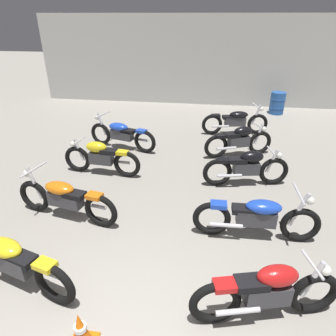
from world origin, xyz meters
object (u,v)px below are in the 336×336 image
(motorcycle_right_row_1, at_px, (257,216))
(motorcycle_right_row_4, at_px, (236,121))
(motorcycle_right_row_2, at_px, (247,167))
(motorcycle_right_row_3, at_px, (239,140))
(oil_drum, at_px, (277,103))
(traffic_cone, at_px, (81,331))
(motorcycle_left_row_2, at_px, (101,157))
(motorcycle_left_row_0, at_px, (12,260))
(motorcycle_left_row_3, at_px, (122,134))
(motorcycle_right_row_0, at_px, (268,291))
(motorcycle_left_row_1, at_px, (65,198))

(motorcycle_right_row_1, relative_size, motorcycle_right_row_4, 1.01)
(motorcycle_right_row_2, bearing_deg, motorcycle_right_row_3, 92.51)
(motorcycle_right_row_2, bearing_deg, oil_drum, 74.44)
(motorcycle_right_row_3, bearing_deg, traffic_cone, -110.08)
(motorcycle_left_row_2, xyz_separation_m, traffic_cone, (1.25, -4.23, -0.20))
(motorcycle_left_row_2, relative_size, motorcycle_right_row_1, 0.91)
(motorcycle_left_row_0, height_order, motorcycle_right_row_4, same)
(motorcycle_left_row_3, bearing_deg, motorcycle_right_row_0, -56.68)
(motorcycle_left_row_3, distance_m, motorcycle_right_row_3, 3.34)
(motorcycle_left_row_3, height_order, motorcycle_right_row_3, motorcycle_left_row_3)
(motorcycle_right_row_3, height_order, traffic_cone, motorcycle_right_row_3)
(motorcycle_left_row_0, bearing_deg, motorcycle_right_row_3, 55.88)
(traffic_cone, bearing_deg, motorcycle_right_row_4, 74.35)
(motorcycle_left_row_0, height_order, motorcycle_left_row_1, same)
(motorcycle_left_row_2, bearing_deg, oil_drum, 49.34)
(motorcycle_right_row_0, bearing_deg, motorcycle_right_row_1, 88.31)
(motorcycle_left_row_0, distance_m, motorcycle_right_row_1, 3.87)
(motorcycle_right_row_0, height_order, traffic_cone, motorcycle_right_row_0)
(traffic_cone, bearing_deg, motorcycle_right_row_3, 69.92)
(motorcycle_left_row_2, height_order, motorcycle_right_row_0, same)
(motorcycle_left_row_2, distance_m, oil_drum, 7.85)
(motorcycle_left_row_0, height_order, motorcycle_right_row_1, same)
(traffic_cone, bearing_deg, motorcycle_left_row_1, 118.51)
(motorcycle_right_row_2, xyz_separation_m, traffic_cone, (-2.20, -4.20, -0.20))
(traffic_cone, bearing_deg, motorcycle_left_row_0, 150.35)
(motorcycle_right_row_3, bearing_deg, motorcycle_right_row_2, -87.49)
(oil_drum, xyz_separation_m, traffic_cone, (-3.87, -10.18, -0.17))
(motorcycle_left_row_1, bearing_deg, motorcycle_right_row_2, 27.38)
(motorcycle_right_row_2, bearing_deg, motorcycle_left_row_2, 179.47)
(motorcycle_left_row_2, bearing_deg, motorcycle_right_row_1, -28.88)
(motorcycle_left_row_3, xyz_separation_m, motorcycle_right_row_1, (3.43, -3.55, 0.00))
(motorcycle_left_row_3, distance_m, motorcycle_right_row_2, 3.80)
(motorcycle_right_row_0, distance_m, motorcycle_right_row_1, 1.60)
(motorcycle_left_row_1, height_order, motorcycle_left_row_3, same)
(oil_drum, bearing_deg, motorcycle_left_row_2, -130.66)
(motorcycle_left_row_0, height_order, motorcycle_left_row_2, motorcycle_left_row_0)
(motorcycle_right_row_0, xyz_separation_m, motorcycle_right_row_4, (-0.05, 6.86, -0.01))
(motorcycle_left_row_0, relative_size, motorcycle_right_row_1, 0.97)
(motorcycle_right_row_1, distance_m, oil_drum, 8.04)
(motorcycle_right_row_0, xyz_separation_m, motorcycle_right_row_2, (0.03, 3.48, 0.00))
(motorcycle_left_row_1, xyz_separation_m, motorcycle_right_row_0, (3.47, -1.67, 0.01))
(motorcycle_left_row_2, relative_size, motorcycle_left_row_3, 0.93)
(motorcycle_left_row_0, bearing_deg, motorcycle_right_row_1, 23.96)
(motorcycle_right_row_2, bearing_deg, motorcycle_left_row_1, -152.62)
(motorcycle_left_row_0, bearing_deg, motorcycle_left_row_1, 89.47)
(motorcycle_left_row_1, bearing_deg, motorcycle_left_row_2, 88.42)
(motorcycle_right_row_0, bearing_deg, oil_drum, 79.86)
(motorcycle_left_row_2, bearing_deg, motorcycle_right_row_4, 44.83)
(motorcycle_left_row_2, bearing_deg, motorcycle_left_row_3, 88.76)
(motorcycle_left_row_0, height_order, motorcycle_right_row_3, motorcycle_left_row_0)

